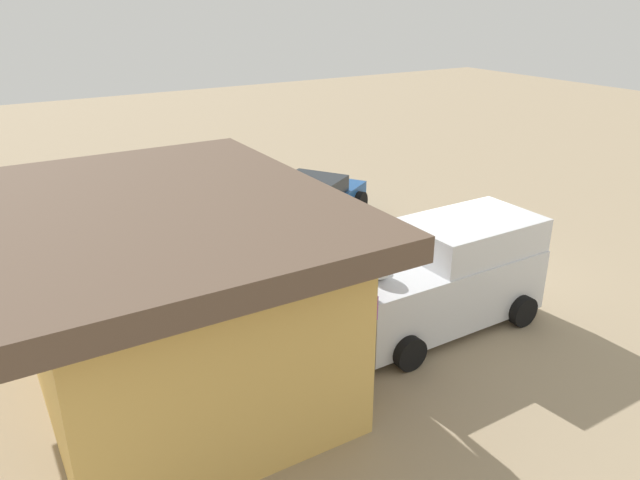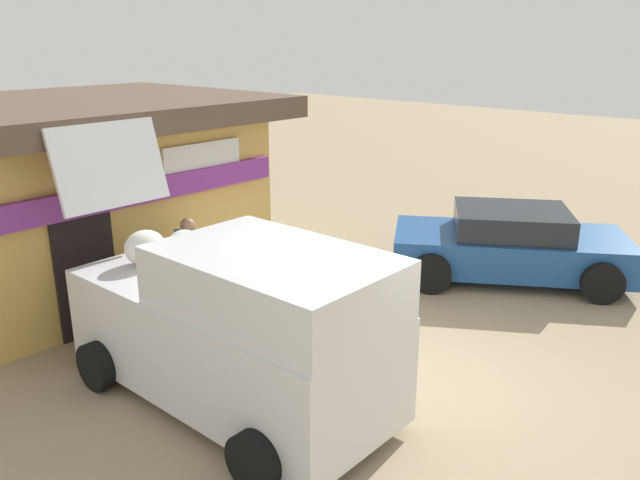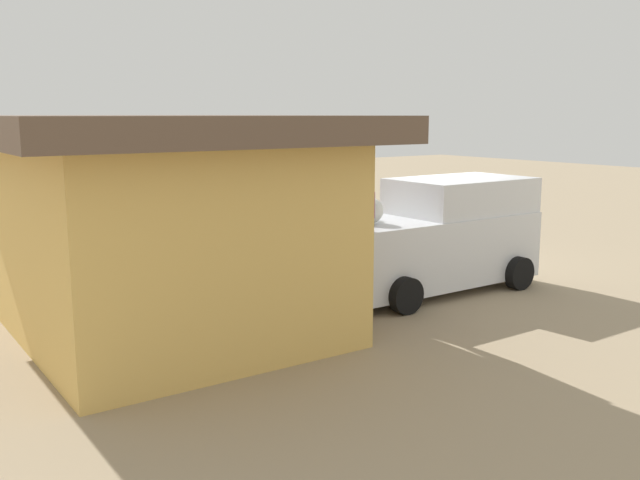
# 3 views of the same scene
# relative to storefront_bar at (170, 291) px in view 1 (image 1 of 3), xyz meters

# --- Properties ---
(ground_plane) EXTENTS (60.00, 60.00, 0.00)m
(ground_plane) POSITION_rel_storefront_bar_xyz_m (0.67, -6.34, -1.65)
(ground_plane) COLOR #9E896B
(storefront_bar) EXTENTS (6.40, 5.00, 3.16)m
(storefront_bar) POSITION_rel_storefront_bar_xyz_m (0.00, 0.00, 0.00)
(storefront_bar) COLOR #E0B259
(storefront_bar) RESTS_ON ground_plane
(delivery_van) EXTENTS (2.08, 4.44, 3.09)m
(delivery_van) POSITION_rel_storefront_bar_xyz_m (-0.79, -4.99, -0.65)
(delivery_van) COLOR silver
(delivery_van) RESTS_ON ground_plane
(parked_sedan) EXTENTS (3.66, 4.36, 1.26)m
(parked_sedan) POSITION_rel_storefront_bar_xyz_m (5.16, -5.51, -1.04)
(parked_sedan) COLOR #1E4C8C
(parked_sedan) RESTS_ON ground_plane
(vendor_standing) EXTENTS (0.37, 0.57, 1.61)m
(vendor_standing) POSITION_rel_storefront_bar_xyz_m (0.31, -2.70, -0.72)
(vendor_standing) COLOR #726047
(vendor_standing) RESTS_ON ground_plane
(customer_bending) EXTENTS (0.81, 0.67, 1.29)m
(customer_bending) POSITION_rel_storefront_bar_xyz_m (-1.00, -2.75, -0.84)
(customer_bending) COLOR navy
(customer_bending) RESTS_ON ground_plane
(unloaded_banana_pile) EXTENTS (0.96, 1.02, 0.50)m
(unloaded_banana_pile) POSITION_rel_storefront_bar_xyz_m (-0.80, -2.23, -1.42)
(unloaded_banana_pile) COLOR silver
(unloaded_banana_pile) RESTS_ON ground_plane
(paint_bucket) EXTENTS (0.33, 0.33, 0.39)m
(paint_bucket) POSITION_rel_storefront_bar_xyz_m (2.65, -2.99, -1.46)
(paint_bucket) COLOR silver
(paint_bucket) RESTS_ON ground_plane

